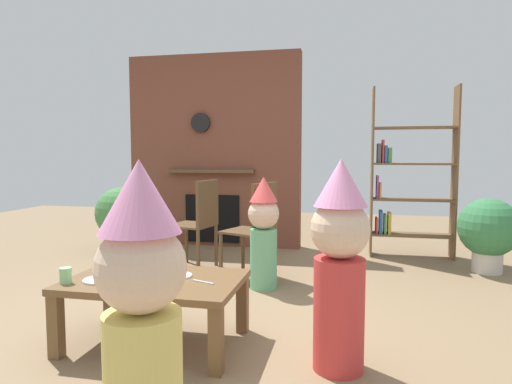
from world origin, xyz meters
name	(u,v)px	position (x,y,z in m)	size (l,w,h in m)	color
ground_plane	(222,325)	(0.00, 0.00, 0.00)	(12.00, 12.00, 0.00)	#846B4C
brick_fireplace_feature	(214,152)	(-0.86, 2.60, 1.19)	(2.20, 0.28, 2.40)	brown
bookshelf	(406,180)	(1.44, 2.40, 0.87)	(0.90, 0.28, 1.90)	brown
coffee_table	(155,288)	(-0.31, -0.36, 0.35)	(1.04, 0.67, 0.41)	brown
paper_cup_near_left	(66,276)	(-0.77, -0.57, 0.45)	(0.07, 0.07, 0.09)	#8CD18C
paper_cup_near_right	(156,267)	(-0.33, -0.31, 0.46)	(0.07, 0.07, 0.11)	#8CD18C
paper_cup_center	(114,259)	(-0.72, -0.12, 0.45)	(0.06, 0.06, 0.09)	silver
paper_plate_front	(179,276)	(-0.19, -0.30, 0.41)	(0.16, 0.16, 0.01)	white
paper_plate_rear	(100,280)	(-0.61, -0.48, 0.41)	(0.19, 0.19, 0.01)	white
birthday_cake_slice	(160,261)	(-0.40, -0.11, 0.45)	(0.10, 0.10, 0.08)	pink
table_fork	(203,282)	(0.00, -0.38, 0.41)	(0.15, 0.02, 0.01)	silver
child_with_cone_hat	(142,315)	(0.14, -1.43, 0.60)	(0.31, 0.31, 1.14)	#E0CC66
child_in_pink	(340,260)	(0.78, -0.46, 0.60)	(0.31, 0.31, 1.13)	#D13838
child_by_the_chairs	(264,230)	(0.11, 0.88, 0.51)	(0.27, 0.27, 0.97)	#66B27F
dining_chair_left	(200,219)	(-0.64, 1.40, 0.51)	(0.47, 0.47, 0.90)	brown
dining_chair_middle	(256,225)	(-0.01, 1.14, 0.51)	(0.52, 0.52, 0.90)	brown
potted_plant_tall	(488,230)	(2.17, 1.85, 0.42)	(0.57, 0.57, 0.73)	beige
potted_plant_short	(122,216)	(-1.69, 1.75, 0.46)	(0.59, 0.59, 0.79)	#4C5660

